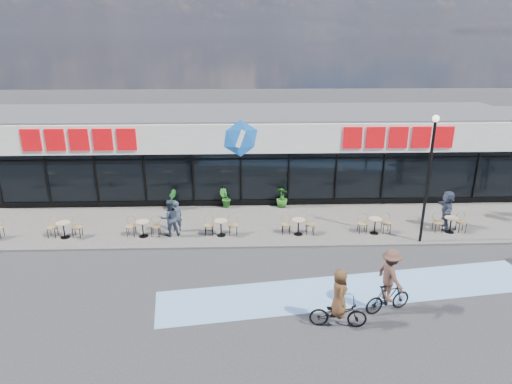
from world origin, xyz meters
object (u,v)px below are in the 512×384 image
at_px(patron_left, 176,216).
at_px(lamp_post, 429,170).
at_px(potted_plant_right, 282,197).
at_px(patron_right, 170,218).
at_px(potted_plant_mid, 225,198).
at_px(cyclist_a, 390,284).
at_px(potted_plant_left, 172,200).
at_px(pedestrian_a, 447,210).

bearing_deg(patron_left, lamp_post, 152.21).
relative_size(potted_plant_right, patron_right, 0.62).
xyz_separation_m(potted_plant_mid, cyclist_a, (5.69, -9.51, 0.44)).
bearing_deg(potted_plant_right, potted_plant_mid, 179.61).
xyz_separation_m(potted_plant_left, patron_right, (0.39, -3.19, 0.33)).
bearing_deg(lamp_post, potted_plant_mid, 153.32).
distance_m(lamp_post, patron_right, 11.41).
height_order(potted_plant_left, patron_left, patron_left).
bearing_deg(potted_plant_mid, cyclist_a, -59.11).
relative_size(potted_plant_left, potted_plant_mid, 1.04).
height_order(lamp_post, patron_left, lamp_post).
bearing_deg(lamp_post, patron_left, 172.33).
height_order(potted_plant_left, patron_right, patron_right).
bearing_deg(cyclist_a, potted_plant_mid, 120.89).
height_order(potted_plant_mid, pedestrian_a, pedestrian_a).
xyz_separation_m(potted_plant_left, patron_left, (0.60, -2.69, 0.21)).
height_order(lamp_post, cyclist_a, lamp_post).
distance_m(lamp_post, cyclist_a, 6.40).
xyz_separation_m(potted_plant_right, pedestrian_a, (7.43, -3.01, 0.39)).
xyz_separation_m(potted_plant_right, patron_left, (-5.14, -2.90, 0.21)).
bearing_deg(pedestrian_a, potted_plant_right, -98.15).
xyz_separation_m(patron_right, pedestrian_a, (12.78, 0.39, 0.07)).
relative_size(patron_left, patron_right, 0.86).
bearing_deg(cyclist_a, potted_plant_left, 132.31).
distance_m(lamp_post, potted_plant_mid, 10.16).
bearing_deg(patron_right, potted_plant_left, -103.79).
bearing_deg(potted_plant_mid, patron_right, -124.74).
height_order(lamp_post, potted_plant_left, lamp_post).
bearing_deg(lamp_post, patron_right, 175.02).
height_order(patron_left, cyclist_a, cyclist_a).
xyz_separation_m(lamp_post, pedestrian_a, (1.67, 1.36, -2.36)).
distance_m(potted_plant_mid, patron_right, 4.18).
relative_size(pedestrian_a, cyclist_a, 0.81).
xyz_separation_m(pedestrian_a, cyclist_a, (-4.72, -6.48, 0.03)).
xyz_separation_m(potted_plant_left, potted_plant_mid, (2.76, 0.23, -0.02)).
bearing_deg(potted_plant_right, potted_plant_left, -177.90).
relative_size(potted_plant_mid, patron_right, 0.60).
bearing_deg(cyclist_a, patron_right, 142.94).
height_order(potted_plant_mid, cyclist_a, cyclist_a).
distance_m(potted_plant_left, potted_plant_right, 5.74).
height_order(patron_left, patron_right, patron_right).
xyz_separation_m(lamp_post, cyclist_a, (-3.04, -5.12, -2.33)).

